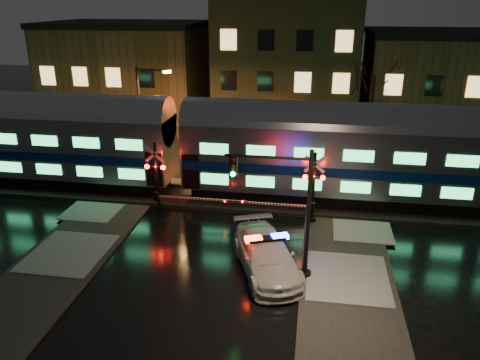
% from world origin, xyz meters
% --- Properties ---
extents(ground, '(120.00, 120.00, 0.00)m').
position_xyz_m(ground, '(0.00, 0.00, 0.00)').
color(ground, black).
rests_on(ground, ground).
extents(ballast, '(90.00, 4.20, 0.24)m').
position_xyz_m(ballast, '(0.00, 5.00, 0.12)').
color(ballast, black).
rests_on(ballast, ground).
extents(sidewalk_left, '(4.00, 20.00, 0.12)m').
position_xyz_m(sidewalk_left, '(-6.50, -6.00, 0.06)').
color(sidewalk_left, '#2D2D2D').
rests_on(sidewalk_left, ground).
extents(sidewalk_right, '(4.00, 20.00, 0.12)m').
position_xyz_m(sidewalk_right, '(6.50, -6.00, 0.06)').
color(sidewalk_right, '#2D2D2D').
rests_on(sidewalk_right, ground).
extents(building_left, '(14.00, 10.00, 9.00)m').
position_xyz_m(building_left, '(-13.00, 22.00, 4.50)').
color(building_left, brown).
rests_on(building_left, ground).
extents(building_mid, '(12.00, 11.00, 11.50)m').
position_xyz_m(building_mid, '(2.00, 22.50, 5.75)').
color(building_mid, brown).
rests_on(building_mid, ground).
extents(building_right, '(12.00, 10.00, 8.50)m').
position_xyz_m(building_right, '(15.00, 22.00, 4.25)').
color(building_right, brown).
rests_on(building_right, ground).
extents(train, '(51.00, 3.12, 5.92)m').
position_xyz_m(train, '(-3.25, 5.00, 3.38)').
color(train, black).
rests_on(train, ballast).
extents(police_car, '(4.07, 5.93, 1.77)m').
position_xyz_m(police_car, '(2.94, -2.87, 0.80)').
color(police_car, silver).
rests_on(police_car, ground).
extents(crossing_signal_right, '(5.66, 0.65, 4.00)m').
position_xyz_m(crossing_signal_right, '(4.49, 2.30, 1.65)').
color(crossing_signal_right, black).
rests_on(crossing_signal_right, ground).
extents(crossing_signal_left, '(5.82, 0.66, 4.12)m').
position_xyz_m(crossing_signal_left, '(-3.45, 2.31, 1.70)').
color(crossing_signal_left, black).
rests_on(crossing_signal_left, ground).
extents(traffic_light, '(3.78, 0.69, 5.84)m').
position_xyz_m(traffic_light, '(3.75, -3.14, 3.11)').
color(traffic_light, black).
rests_on(traffic_light, ground).
extents(streetlight, '(2.42, 0.25, 7.23)m').
position_xyz_m(streetlight, '(-6.85, 9.00, 4.17)').
color(streetlight, black).
rests_on(streetlight, ground).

